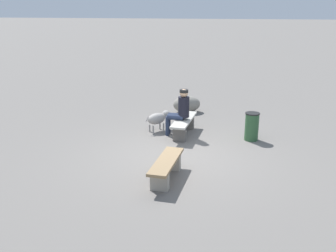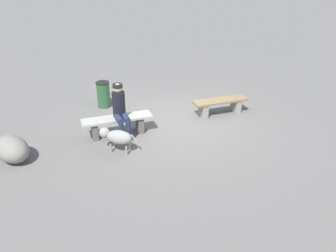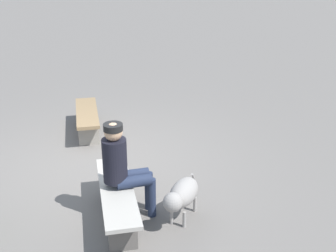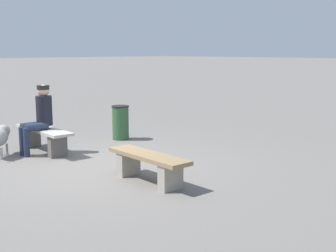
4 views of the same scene
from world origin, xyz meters
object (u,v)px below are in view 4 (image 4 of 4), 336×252
object	(u,v)px
seated_person	(40,114)
dog	(0,137)
trash_bin	(121,122)
bench_left	(148,163)
bench_right	(44,136)

from	to	relation	value
seated_person	dog	xyz separation A→B (m)	(0.29, 0.68, -0.38)
seated_person	trash_bin	size ratio (longest dim) A/B	1.74
dog	trash_bin	world-z (taller)	trash_bin
bench_left	bench_right	bearing A→B (deg)	5.27
bench_right	seated_person	size ratio (longest dim) A/B	1.30
bench_left	trash_bin	xyz separation A→B (m)	(2.86, -1.76, 0.09)
bench_left	seated_person	xyz separation A→B (m)	(2.87, 0.19, 0.47)
bench_left	bench_right	xyz separation A→B (m)	(2.94, 0.09, 0.03)
trash_bin	seated_person	bearing A→B (deg)	89.66
bench_left	dog	distance (m)	3.28
bench_left	trash_bin	world-z (taller)	trash_bin
bench_right	trash_bin	size ratio (longest dim) A/B	2.26
bench_right	bench_left	bearing A→B (deg)	-174.73
seated_person	dog	bearing A→B (deg)	67.62
seated_person	dog	size ratio (longest dim) A/B	1.82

